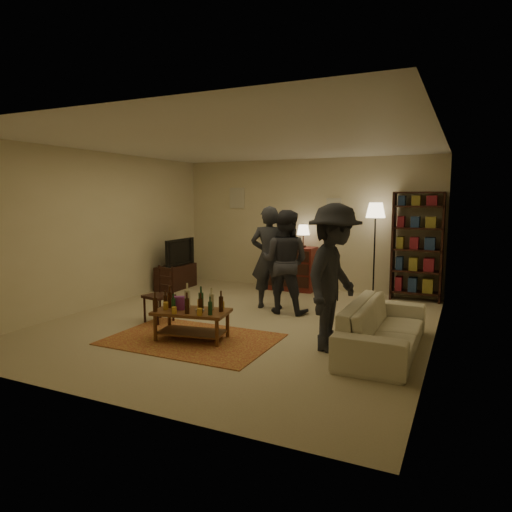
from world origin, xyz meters
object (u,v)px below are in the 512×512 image
Objects in this scene: person_left at (269,258)px; person_by_sofa at (334,278)px; person_right at (285,262)px; tv_stand at (176,271)px; coffee_table at (191,313)px; sofa at (384,327)px; floor_lamp at (375,217)px; dining_chair at (161,292)px; bookshelf at (417,245)px; dresser at (292,267)px.

person_by_sofa reaches higher than person_left.
person_right is 0.93× the size of person_by_sofa.
coffee_table is at bearing -51.91° from tv_stand.
person_left is at bearing 56.26° from sofa.
tv_stand reaches higher than coffee_table.
person_left is 0.96× the size of person_by_sofa.
tv_stand is 4.20m from floor_lamp.
dining_chair is 0.43× the size of bookshelf.
floor_lamp is (2.65, 3.09, 1.09)m from dining_chair.
coffee_table is at bearing -115.04° from floor_lamp.
person_by_sofa is at bearing -61.61° from dresser.
person_left is at bearing -27.85° from person_right.
person_by_sofa is at bearing 12.45° from coffee_table.
person_left is at bearing 83.48° from coffee_table.
person_right is at bearing -122.54° from floor_lamp.
bookshelf reaches higher than tv_stand.
bookshelf reaches higher than sofa.
person_by_sofa is (-0.59, -0.23, 0.62)m from sofa.
tv_stand is at bearing -28.83° from person_left.
tv_stand is at bearing -157.93° from dresser.
person_left reaches higher than coffee_table.
dresser is 0.67× the size of bookshelf.
bookshelf is 1.14× the size of person_left.
floor_lamp is 3.34m from person_by_sofa.
sofa is at bearing -77.02° from floor_lamp.
dresser is at bearing -74.78° from person_right.
tv_stand is at bearing -19.91° from person_right.
person_by_sofa is (1.60, -1.69, 0.04)m from person_left.
dining_chair is at bearing 90.60° from person_by_sofa.
dining_chair is 0.51× the size of person_right.
person_right is at bearing 72.77° from coffee_table.
bookshelf is 1.18× the size of person_right.
dining_chair is 0.47× the size of person_by_sofa.
floor_lamp is 2.20m from person_right.
person_left is (-2.18, 1.46, 0.58)m from sofa.
sofa is at bearing -52.46° from dresser.
sofa is 2.30m from person_right.
person_left is 1.03× the size of person_right.
bookshelf is at bearing -154.41° from person_left.
coffee_table is 2.17m from person_left.
coffee_table is 1.01× the size of tv_stand.
coffee_table is 1.96m from person_by_sofa.
coffee_table is 0.78× the size of dresser.
coffee_table is 0.51× the size of sofa.
dresser is at bearing 89.52° from coffee_table.
floor_lamp is 1.06× the size of person_right.
dresser is 3.82m from person_by_sofa.
coffee_table is 0.62× the size of person_right.
dresser is (0.03, 3.75, 0.10)m from coffee_table.
sofa is (3.35, 0.04, -0.15)m from dining_chair.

